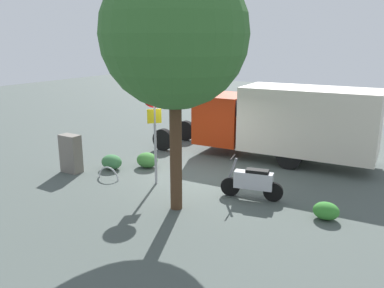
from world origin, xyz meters
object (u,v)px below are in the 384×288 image
object	(u,v)px
utility_cabinet	(71,154)
stop_sign	(154,118)
motorcycle	(253,181)
bike_rack_hoop	(109,179)
box_truck_near	(282,119)
street_tree	(175,35)

from	to	relation	value
utility_cabinet	stop_sign	bearing A→B (deg)	-170.89
motorcycle	bike_rack_hoop	xyz separation A→B (m)	(4.73, 0.80, -0.52)
box_truck_near	utility_cabinet	xyz separation A→B (m)	(5.81, 5.02, -0.91)
motorcycle	stop_sign	size ratio (longest dim) A/B	0.56
motorcycle	utility_cabinet	xyz separation A→B (m)	(6.32, 0.88, 0.14)
stop_sign	utility_cabinet	world-z (taller)	stop_sign
stop_sign	bike_rack_hoop	bearing A→B (deg)	15.15
stop_sign	bike_rack_hoop	size ratio (longest dim) A/B	3.77
street_tree	utility_cabinet	xyz separation A→B (m)	(4.78, -0.79, -3.91)
box_truck_near	motorcycle	xyz separation A→B (m)	(-0.51, 4.14, -1.05)
street_tree	utility_cabinet	world-z (taller)	street_tree
box_truck_near	street_tree	xyz separation A→B (m)	(1.04, 5.82, 3.00)
stop_sign	utility_cabinet	bearing A→B (deg)	9.11
utility_cabinet	bike_rack_hoop	size ratio (longest dim) A/B	1.55
stop_sign	street_tree	bearing A→B (deg)	140.59
box_truck_near	street_tree	world-z (taller)	street_tree
stop_sign	street_tree	distance (m)	3.18
box_truck_near	motorcycle	distance (m)	4.31
stop_sign	utility_cabinet	distance (m)	3.55
street_tree	box_truck_near	bearing A→B (deg)	-100.10
box_truck_near	bike_rack_hoop	distance (m)	6.69
motorcycle	bike_rack_hoop	size ratio (longest dim) A/B	2.12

